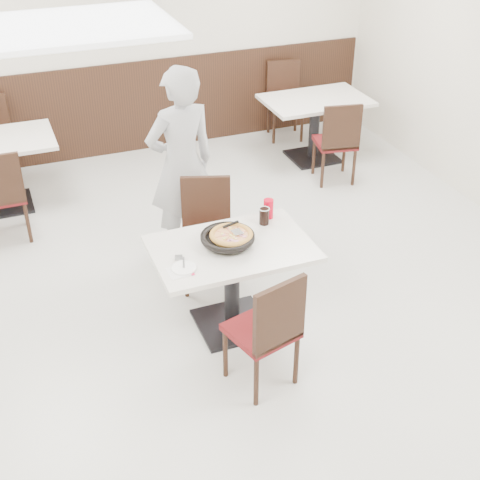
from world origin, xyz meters
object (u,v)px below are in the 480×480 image
object	(u,v)px
chair_far	(207,237)
pizza_pan	(228,240)
red_cup	(268,209)
bg_chair_left_near	(2,193)
diner_person	(181,165)
bg_chair_right_near	(335,140)
bg_table_right	(314,129)
side_plate	(184,268)
chair_near	(261,328)
pizza	(231,237)
main_table	(232,287)
cola_glass	(264,216)
bg_chair_right_far	(286,102)

from	to	relation	value
chair_far	pizza_pan	distance (m)	0.67
red_cup	bg_chair_left_near	xyz separation A→B (m)	(-1.98, 1.77, -0.35)
diner_person	bg_chair_right_near	distance (m)	2.22
bg_table_right	side_plate	bearing A→B (deg)	-131.33
side_plate	chair_near	bearing A→B (deg)	-51.67
pizza	diner_person	xyz separation A→B (m)	(-0.03, 1.17, 0.08)
main_table	pizza_pan	xyz separation A→B (m)	(-0.02, 0.03, 0.42)
chair_near	bg_chair_left_near	world-z (taller)	same
pizza	bg_table_right	size ratio (longest dim) A/B	0.24
diner_person	chair_far	bearing A→B (deg)	82.61
pizza	cola_glass	bearing A→B (deg)	28.33
pizza	chair_far	bearing A→B (deg)	90.59
main_table	chair_near	world-z (taller)	chair_near
chair_far	diner_person	bearing A→B (deg)	-69.14
cola_glass	bg_chair_right_far	xyz separation A→B (m)	(1.63, 3.13, -0.34)
bg_chair_left_near	chair_far	bearing A→B (deg)	-42.59
side_plate	bg_chair_left_near	world-z (taller)	bg_chair_left_near
chair_near	pizza	xyz separation A→B (m)	(0.04, 0.69, 0.34)
cola_glass	bg_chair_right_far	size ratio (longest dim) A/B	0.14
chair_near	chair_far	xyz separation A→B (m)	(0.04, 1.28, 0.00)
bg_chair_left_near	bg_chair_right_near	distance (m)	3.54
pizza	cola_glass	world-z (taller)	cola_glass
chair_near	cola_glass	world-z (taller)	chair_near
main_table	cola_glass	world-z (taller)	cola_glass
pizza	red_cup	distance (m)	0.50
chair_near	pizza	size ratio (longest dim) A/B	3.24
bg_chair_right_far	main_table	bearing A→B (deg)	71.79
side_plate	bg_chair_right_far	xyz separation A→B (m)	(2.42, 3.52, -0.28)
pizza	red_cup	world-z (taller)	red_cup
pizza_pan	red_cup	bearing A→B (deg)	31.24
chair_near	chair_far	world-z (taller)	same
chair_near	pizza	bearing A→B (deg)	70.98
pizza	diner_person	size ratio (longest dim) A/B	0.16
bg_chair_right_near	chair_near	bearing A→B (deg)	-115.72
chair_far	bg_chair_right_far	distance (m)	3.38
cola_glass	bg_table_right	distance (m)	2.98
bg_table_right	diner_person	bearing A→B (deg)	-145.10
chair_near	diner_person	distance (m)	1.91
cola_glass	bg_table_right	bearing A→B (deg)	55.18
chair_near	pizza_pan	distance (m)	0.76
main_table	bg_chair_right_far	distance (m)	3.90
chair_far	bg_chair_right_near	size ratio (longest dim) A/B	1.00
pizza	bg_table_right	world-z (taller)	pizza
main_table	chair_near	size ratio (longest dim) A/B	1.26
chair_far	red_cup	size ratio (longest dim) A/B	5.94
pizza	bg_chair_right_far	xyz separation A→B (m)	(1.98, 3.32, -0.34)
cola_glass	red_cup	distance (m)	0.11
red_cup	bg_table_right	bearing A→B (deg)	55.44
chair_far	bg_chair_right_far	bearing A→B (deg)	-107.42
chair_far	bg_chair_right_far	size ratio (longest dim) A/B	1.00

